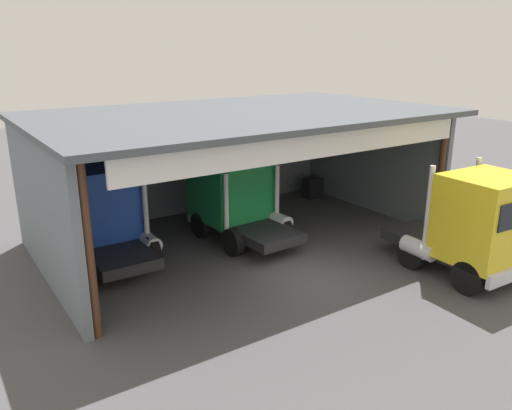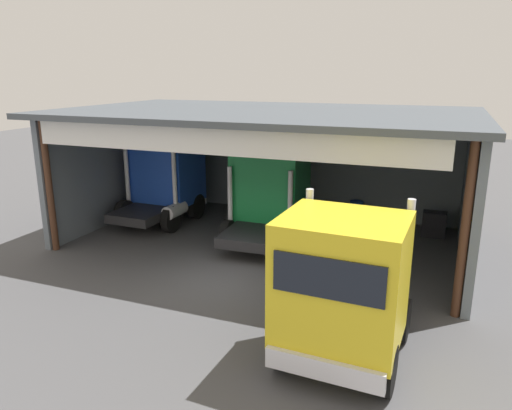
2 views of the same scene
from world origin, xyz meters
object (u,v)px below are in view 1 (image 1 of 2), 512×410
object	(u,v)px
truck_blue_left_bay	(103,213)
tool_cart	(313,188)
truck_green_center_bay	(235,193)
truck_yellow_center_right_bay	(476,225)
oil_drum	(250,195)

from	to	relation	value
truck_blue_left_bay	tool_cart	bearing A→B (deg)	11.07
truck_green_center_bay	tool_cart	distance (m)	6.68
truck_yellow_center_right_bay	tool_cart	size ratio (longest dim) A/B	4.76
oil_drum	truck_yellow_center_right_bay	bearing A→B (deg)	-81.71
truck_yellow_center_right_bay	truck_green_center_bay	bearing A→B (deg)	-57.01
truck_green_center_bay	oil_drum	size ratio (longest dim) A/B	5.28
truck_green_center_bay	truck_yellow_center_right_bay	distance (m)	8.67
truck_blue_left_bay	truck_green_center_bay	bearing A→B (deg)	-4.77
truck_green_center_bay	tool_cart	xyz separation A→B (m)	(6.06, 2.49, -1.32)
oil_drum	tool_cart	bearing A→B (deg)	-13.71
truck_green_center_bay	oil_drum	xyz separation A→B (m)	(2.84, 3.27, -1.35)
truck_blue_left_bay	truck_yellow_center_right_bay	world-z (taller)	truck_yellow_center_right_bay
tool_cart	truck_green_center_bay	bearing A→B (deg)	-157.69
truck_blue_left_bay	oil_drum	size ratio (longest dim) A/B	4.80
oil_drum	truck_blue_left_bay	bearing A→B (deg)	-160.59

